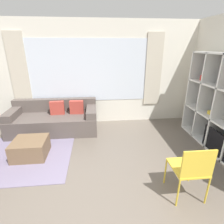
% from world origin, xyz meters
% --- Properties ---
extents(wall_back, '(6.91, 0.11, 2.70)m').
position_xyz_m(wall_back, '(0.00, 3.39, 1.36)').
color(wall_back, silver).
rests_on(wall_back, ground_plane).
extents(area_rug, '(2.08, 1.65, 0.01)m').
position_xyz_m(area_rug, '(-1.43, 1.75, 0.01)').
color(area_rug, slate).
rests_on(area_rug, ground_plane).
extents(couch_main, '(2.14, 0.91, 0.77)m').
position_xyz_m(couch_main, '(-0.91, 2.89, 0.29)').
color(couch_main, '#564C47').
rests_on(couch_main, ground_plane).
extents(ottoman, '(0.63, 0.58, 0.36)m').
position_xyz_m(ottoman, '(-1.16, 1.77, 0.18)').
color(ottoman, brown).
rests_on(ottoman, ground_plane).
extents(folding_chair, '(0.44, 0.46, 0.86)m').
position_xyz_m(folding_chair, '(1.40, 0.49, 0.52)').
color(folding_chair, gold).
rests_on(folding_chair, ground_plane).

